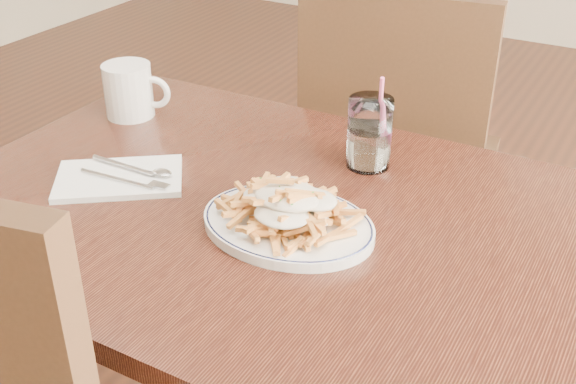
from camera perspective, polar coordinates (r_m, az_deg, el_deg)
The scene contains 8 objects.
table at distance 1.26m, azimuth -0.56°, elevation -4.51°, with size 1.20×0.80×0.75m.
chair_far at distance 1.88m, azimuth 8.65°, elevation 3.50°, with size 0.51×0.51×0.98m.
fries_plate at distance 1.16m, azimuth -0.00°, elevation -2.56°, with size 0.34×0.31×0.02m.
loaded_fries at distance 1.14m, azimuth -0.00°, elevation -0.76°, with size 0.24×0.20×0.06m.
napkin at distance 1.34m, azimuth -13.20°, elevation 1.06°, with size 0.22×0.15×0.01m, color white.
cutlery at distance 1.34m, azimuth -13.09°, elevation 1.50°, with size 0.20×0.08×0.01m.
water_glass at distance 1.34m, azimuth 6.44°, elevation 4.35°, with size 0.08×0.08×0.18m.
coffee_mug at distance 1.58m, azimuth -12.39°, elevation 7.84°, with size 0.14×0.10×0.11m.
Camera 1 is at (0.52, -0.90, 1.38)m, focal length 45.00 mm.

